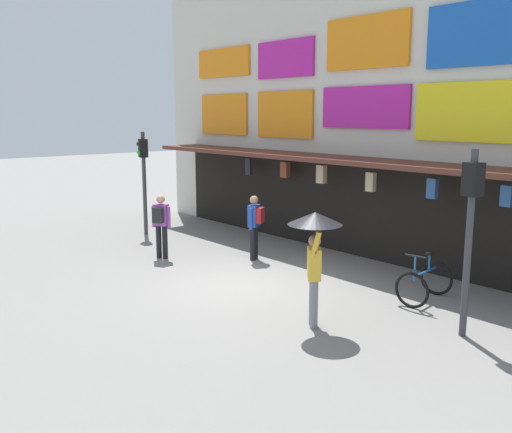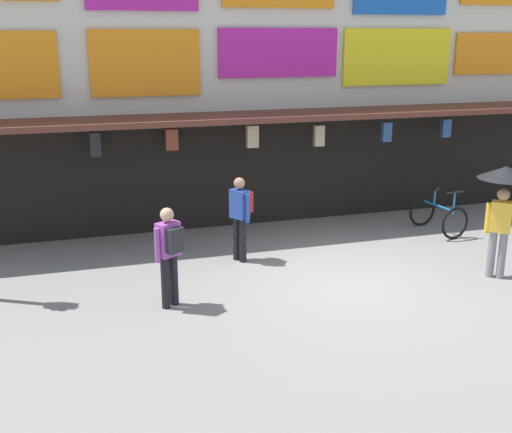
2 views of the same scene
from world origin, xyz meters
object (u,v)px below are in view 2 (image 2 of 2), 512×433
(bicycle_parked, at_px, (438,215))
(pedestrian_in_green, at_px, (240,212))
(pedestrian_with_umbrella, at_px, (504,191))
(pedestrian_in_blue, at_px, (169,250))

(bicycle_parked, bearing_deg, pedestrian_in_green, -174.28)
(pedestrian_in_green, xyz_separation_m, pedestrian_with_umbrella, (4.24, -2.22, 0.66))
(pedestrian_in_blue, bearing_deg, bicycle_parked, 19.42)
(pedestrian_with_umbrella, xyz_separation_m, pedestrian_in_blue, (-5.92, 0.44, -0.66))
(bicycle_parked, distance_m, pedestrian_in_blue, 6.83)
(bicycle_parked, bearing_deg, pedestrian_in_blue, -160.58)
(pedestrian_in_blue, bearing_deg, pedestrian_with_umbrella, -4.21)
(bicycle_parked, height_order, pedestrian_with_umbrella, pedestrian_with_umbrella)
(pedestrian_in_blue, bearing_deg, pedestrian_in_green, 46.83)
(pedestrian_in_green, relative_size, pedestrian_in_blue, 1.00)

